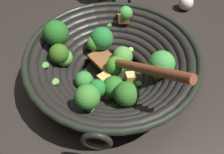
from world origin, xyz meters
TOP-DOWN VIEW (x-y plane):
  - ground_plane at (0.00, 0.00)m, footprint 4.00×4.00m
  - wok at (0.00, 0.00)m, footprint 0.39×0.41m
  - garlic_bulb at (-0.06, -0.38)m, footprint 0.05×0.05m

SIDE VIEW (x-z plane):
  - ground_plane at x=0.00m, z-range 0.00..0.00m
  - garlic_bulb at x=-0.06m, z-range 0.00..0.05m
  - wok at x=0.00m, z-range -0.03..0.16m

